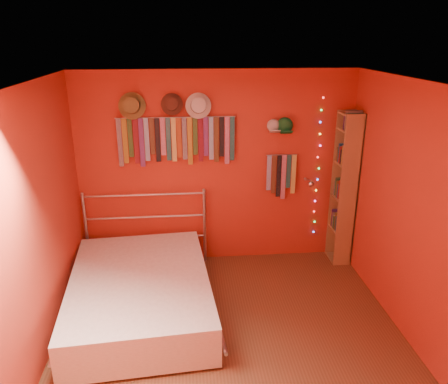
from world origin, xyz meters
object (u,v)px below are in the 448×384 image
object	(u,v)px
tie_rack	(177,138)
reading_lamp	(310,183)
bookshelf	(347,189)
bed	(140,293)

from	to	relation	value
tie_rack	reading_lamp	xyz separation A→B (m)	(1.66, -0.17, -0.57)
tie_rack	bookshelf	bearing A→B (deg)	-4.12
reading_lamp	bed	world-z (taller)	reading_lamp
reading_lamp	bed	distance (m)	2.45
reading_lamp	bed	bearing A→B (deg)	-155.87
reading_lamp	tie_rack	bearing A→B (deg)	174.05
bookshelf	tie_rack	bearing A→B (deg)	175.88
reading_lamp	bookshelf	world-z (taller)	bookshelf
tie_rack	bookshelf	world-z (taller)	bookshelf
bookshelf	reading_lamp	bearing A→B (deg)	-177.98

